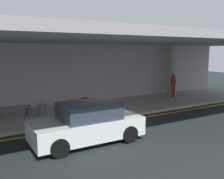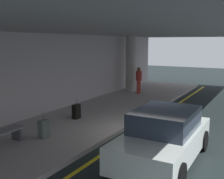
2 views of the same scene
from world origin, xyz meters
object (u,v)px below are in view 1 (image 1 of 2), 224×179
car_white (87,123)px  traveler_with_luggage (173,84)px  suitcase_upright_secondary (42,110)px  suitcase_upright_primary (85,103)px  bench_metal (14,110)px  support_column_left_mid (172,70)px

car_white → traveler_with_luggage: bearing=24.7°
traveler_with_luggage → suitcase_upright_secondary: traveler_with_luggage is taller
traveler_with_luggage → suitcase_upright_primary: (-6.85, -0.12, -0.65)m
suitcase_upright_secondary → bench_metal: 1.40m
suitcase_upright_secondary → bench_metal: bearing=168.3°
support_column_left_mid → suitcase_upright_primary: support_column_left_mid is taller
suitcase_upright_secondary → car_white: bearing=-66.4°
suitcase_upright_primary → suitcase_upright_secondary: bearing=174.4°
bench_metal → traveler_with_luggage: bearing=-0.2°
car_white → bench_metal: size_ratio=2.56×
car_white → support_column_left_mid: bearing=27.1°
traveler_with_luggage → suitcase_upright_primary: traveler_with_luggage is taller
car_white → suitcase_upright_secondary: 4.14m
bench_metal → support_column_left_mid: bearing=4.4°
support_column_left_mid → bench_metal: (-11.34, -0.88, -1.47)m
suitcase_upright_primary → bench_metal: 3.77m
traveler_with_luggage → bench_metal: 10.64m
car_white → bench_metal: 5.07m
car_white → traveler_with_luggage: traveler_with_luggage is taller
bench_metal → suitcase_upright_secondary: bearing=-27.4°
traveler_with_luggage → suitcase_upright_primary: 6.88m
car_white → bench_metal: (-1.81, 4.73, -0.21)m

